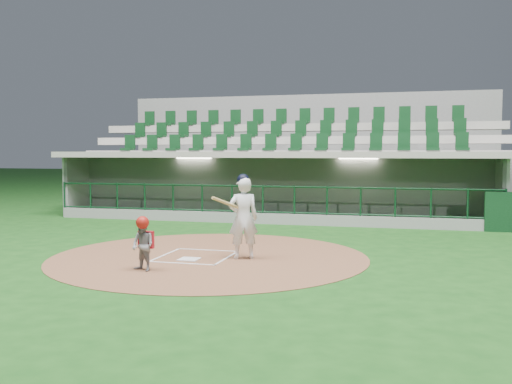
{
  "coord_description": "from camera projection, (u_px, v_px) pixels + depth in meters",
  "views": [
    {
      "loc": [
        4.62,
        -12.35,
        2.38
      ],
      "look_at": [
        0.66,
        2.6,
        1.3
      ],
      "focal_mm": 40.0,
      "sensor_mm": 36.0,
      "label": 1
    }
  ],
  "objects": [
    {
      "name": "ground",
      "position": [
        200.0,
        255.0,
        13.26
      ],
      "size": [
        120.0,
        120.0,
        0.0
      ],
      "primitive_type": "plane",
      "color": "#133F12",
      "rests_on": "ground"
    },
    {
      "name": "dirt_circle",
      "position": [
        209.0,
        257.0,
        12.99
      ],
      "size": [
        7.2,
        7.2,
        0.01
      ],
      "primitive_type": "cylinder",
      "color": "brown",
      "rests_on": "ground"
    },
    {
      "name": "home_plate",
      "position": [
        189.0,
        259.0,
        12.58
      ],
      "size": [
        0.43,
        0.43,
        0.02
      ],
      "primitive_type": "cube",
      "color": "silver",
      "rests_on": "dirt_circle"
    },
    {
      "name": "batter_box_chalk",
      "position": [
        196.0,
        256.0,
        12.97
      ],
      "size": [
        1.55,
        1.8,
        0.01
      ],
      "color": "white",
      "rests_on": "ground"
    },
    {
      "name": "dugout_structure",
      "position": [
        277.0,
        191.0,
        20.73
      ],
      "size": [
        16.4,
        3.7,
        3.0
      ],
      "color": "slate",
      "rests_on": "ground"
    },
    {
      "name": "seating_deck",
      "position": [
        292.0,
        175.0,
        23.68
      ],
      "size": [
        17.0,
        6.72,
        5.15
      ],
      "color": "slate",
      "rests_on": "ground"
    },
    {
      "name": "batter",
      "position": [
        243.0,
        217.0,
        12.65
      ],
      "size": [
        0.93,
        0.98,
        1.89
      ],
      "color": "white",
      "rests_on": "dirt_circle"
    },
    {
      "name": "catcher",
      "position": [
        143.0,
        243.0,
        11.37
      ],
      "size": [
        0.61,
        0.55,
        1.1
      ],
      "color": "gray",
      "rests_on": "dirt_circle"
    }
  ]
}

